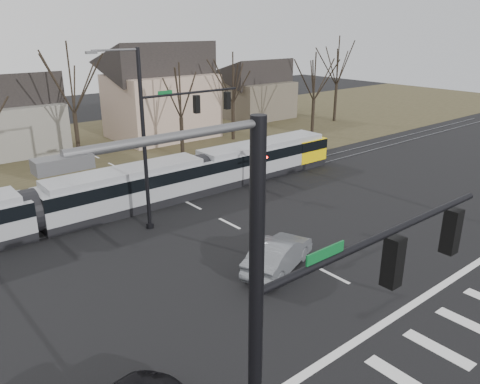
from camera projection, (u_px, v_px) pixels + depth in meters
ground at (368, 293)px, 20.87m from camera, size 140.00×140.00×0.00m
grass_verge at (86, 152)px, 44.17m from camera, size 140.00×28.00×0.01m
crosswalk at (454, 336)px, 17.96m from camera, size 27.00×2.60×0.01m
stop_line at (403, 311)px, 19.56m from camera, size 28.00×0.35×0.01m
lane_dashes at (176, 197)px, 32.52m from camera, size 0.18×30.00×0.01m
rail_pair at (178, 197)px, 32.37m from camera, size 90.00×1.52×0.06m
tram at (125, 188)px, 29.79m from camera, size 35.89×2.66×2.72m
sedan at (278, 254)px, 22.66m from camera, size 4.95×5.97×1.59m
signal_pole_near_left at (322, 355)px, 8.37m from camera, size 9.28×0.44×10.20m
signal_pole_far at (168, 129)px, 26.62m from camera, size 9.28×0.44×10.20m
rail_crossing_signal at (261, 168)px, 32.54m from camera, size 1.08×0.36×4.00m
tree_row at (130, 104)px, 39.32m from camera, size 59.20×7.20×10.00m
house_b at (11, 110)px, 42.76m from camera, size 8.64×7.56×7.65m
house_c at (161, 87)px, 48.52m from camera, size 10.80×8.64×10.10m
house_d at (256, 86)px, 59.36m from camera, size 8.64×7.56×7.65m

